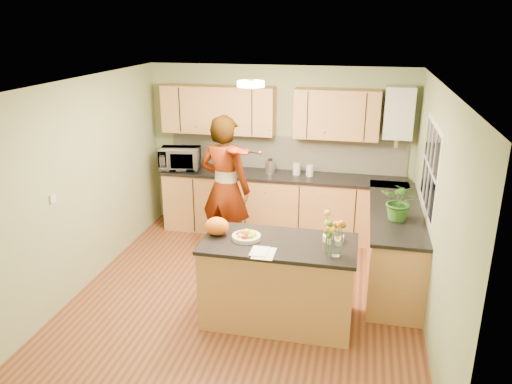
# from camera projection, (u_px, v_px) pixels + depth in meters

# --- Properties ---
(floor) EXTENTS (4.50, 4.50, 0.00)m
(floor) POSITION_uv_depth(u_px,v_px,m) (246.00, 296.00, 5.94)
(floor) COLOR #5C2D1A
(floor) RESTS_ON ground
(ceiling) EXTENTS (4.00, 4.50, 0.02)m
(ceiling) POSITION_uv_depth(u_px,v_px,m) (244.00, 83.00, 5.13)
(ceiling) COLOR silver
(ceiling) RESTS_ON wall_back
(wall_back) EXTENTS (4.00, 0.02, 2.50)m
(wall_back) POSITION_uv_depth(u_px,v_px,m) (279.00, 149.00, 7.61)
(wall_back) COLOR gray
(wall_back) RESTS_ON floor
(wall_front) EXTENTS (4.00, 0.02, 2.50)m
(wall_front) POSITION_uv_depth(u_px,v_px,m) (170.00, 305.00, 3.46)
(wall_front) COLOR gray
(wall_front) RESTS_ON floor
(wall_left) EXTENTS (0.02, 4.50, 2.50)m
(wall_left) POSITION_uv_depth(u_px,v_px,m) (82.00, 186.00, 5.93)
(wall_left) COLOR gray
(wall_left) RESTS_ON floor
(wall_right) EXTENTS (0.02, 4.50, 2.50)m
(wall_right) POSITION_uv_depth(u_px,v_px,m) (434.00, 212.00, 5.13)
(wall_right) COLOR gray
(wall_right) RESTS_ON floor
(back_counter) EXTENTS (3.64, 0.62, 0.94)m
(back_counter) POSITION_uv_depth(u_px,v_px,m) (282.00, 204.00, 7.57)
(back_counter) COLOR #A97143
(back_counter) RESTS_ON floor
(right_counter) EXTENTS (0.62, 2.24, 0.94)m
(right_counter) POSITION_uv_depth(u_px,v_px,m) (393.00, 243.00, 6.23)
(right_counter) COLOR #A97143
(right_counter) RESTS_ON floor
(splashback) EXTENTS (3.60, 0.02, 0.52)m
(splashback) POSITION_uv_depth(u_px,v_px,m) (285.00, 153.00, 7.59)
(splashback) COLOR beige
(splashback) RESTS_ON back_counter
(upper_cabinets) EXTENTS (3.20, 0.34, 0.70)m
(upper_cabinets) POSITION_uv_depth(u_px,v_px,m) (266.00, 111.00, 7.29)
(upper_cabinets) COLOR #A97143
(upper_cabinets) RESTS_ON wall_back
(boiler) EXTENTS (0.40, 0.30, 0.86)m
(boiler) POSITION_uv_depth(u_px,v_px,m) (399.00, 113.00, 6.91)
(boiler) COLOR silver
(boiler) RESTS_ON wall_back
(window_right) EXTENTS (0.01, 1.30, 1.05)m
(window_right) POSITION_uv_depth(u_px,v_px,m) (430.00, 168.00, 5.59)
(window_right) COLOR silver
(window_right) RESTS_ON wall_right
(light_switch) EXTENTS (0.02, 0.09, 0.09)m
(light_switch) POSITION_uv_depth(u_px,v_px,m) (53.00, 199.00, 5.36)
(light_switch) COLOR silver
(light_switch) RESTS_ON wall_left
(ceiling_lamp) EXTENTS (0.30, 0.30, 0.07)m
(ceiling_lamp) POSITION_uv_depth(u_px,v_px,m) (251.00, 84.00, 5.41)
(ceiling_lamp) COLOR #FFEABF
(ceiling_lamp) RESTS_ON ceiling
(peninsula_island) EXTENTS (1.61, 0.83, 0.93)m
(peninsula_island) POSITION_uv_depth(u_px,v_px,m) (278.00, 281.00, 5.35)
(peninsula_island) COLOR #A97143
(peninsula_island) RESTS_ON floor
(fruit_dish) EXTENTS (0.31, 0.31, 0.11)m
(fruit_dish) POSITION_uv_depth(u_px,v_px,m) (246.00, 235.00, 5.26)
(fruit_dish) COLOR beige
(fruit_dish) RESTS_ON peninsula_island
(orange_bowl) EXTENTS (0.22, 0.22, 0.13)m
(orange_bowl) POSITION_uv_depth(u_px,v_px,m) (333.00, 236.00, 5.21)
(orange_bowl) COLOR beige
(orange_bowl) RESTS_ON peninsula_island
(flower_vase) EXTENTS (0.27, 0.27, 0.50)m
(flower_vase) POSITION_uv_depth(u_px,v_px,m) (338.00, 224.00, 4.81)
(flower_vase) COLOR silver
(flower_vase) RESTS_ON peninsula_island
(orange_bag) EXTENTS (0.33, 0.31, 0.20)m
(orange_bag) POSITION_uv_depth(u_px,v_px,m) (217.00, 226.00, 5.35)
(orange_bag) COLOR orange
(orange_bag) RESTS_ON peninsula_island
(papers) EXTENTS (0.21, 0.29, 0.01)m
(papers) POSITION_uv_depth(u_px,v_px,m) (264.00, 253.00, 4.94)
(papers) COLOR white
(papers) RESTS_ON peninsula_island
(violinist) EXTENTS (0.82, 0.64, 1.98)m
(violinist) POSITION_uv_depth(u_px,v_px,m) (225.00, 189.00, 6.63)
(violinist) COLOR tan
(violinist) RESTS_ON floor
(violin) EXTENTS (0.66, 0.58, 0.17)m
(violin) POSITION_uv_depth(u_px,v_px,m) (235.00, 150.00, 6.20)
(violin) COLOR #521105
(violin) RESTS_ON violinist
(microwave) EXTENTS (0.65, 0.50, 0.33)m
(microwave) POSITION_uv_depth(u_px,v_px,m) (180.00, 159.00, 7.64)
(microwave) COLOR silver
(microwave) RESTS_ON back_counter
(blue_box) EXTENTS (0.29, 0.22, 0.22)m
(blue_box) POSITION_uv_depth(u_px,v_px,m) (229.00, 164.00, 7.57)
(blue_box) COLOR navy
(blue_box) RESTS_ON back_counter
(kettle) EXTENTS (0.14, 0.14, 0.27)m
(kettle) POSITION_uv_depth(u_px,v_px,m) (270.00, 166.00, 7.45)
(kettle) COLOR silver
(kettle) RESTS_ON back_counter
(jar_cream) EXTENTS (0.13, 0.13, 0.17)m
(jar_cream) POSITION_uv_depth(u_px,v_px,m) (297.00, 169.00, 7.38)
(jar_cream) COLOR beige
(jar_cream) RESTS_ON back_counter
(jar_white) EXTENTS (0.11, 0.11, 0.16)m
(jar_white) POSITION_uv_depth(u_px,v_px,m) (310.00, 171.00, 7.32)
(jar_white) COLOR silver
(jar_white) RESTS_ON back_counter
(potted_plant) EXTENTS (0.51, 0.48, 0.46)m
(potted_plant) POSITION_uv_depth(u_px,v_px,m) (400.00, 201.00, 5.65)
(potted_plant) COLOR #316722
(potted_plant) RESTS_ON right_counter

